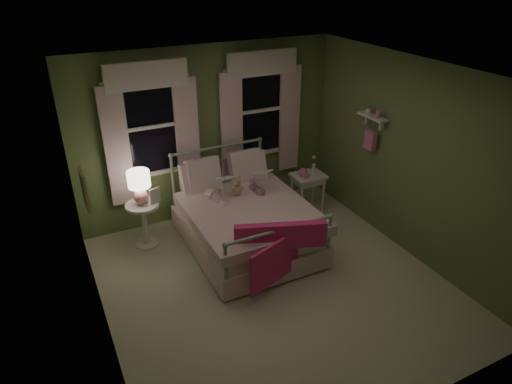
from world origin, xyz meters
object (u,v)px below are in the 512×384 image
child_right (250,171)px  table_lamp (139,184)px  nightstand_left (144,219)px  child_left (213,175)px  teddy_bear (236,187)px  bed (245,221)px  nightstand_right (308,181)px

child_right → table_lamp: 1.55m
nightstand_left → child_left: bearing=-12.2°
table_lamp → teddy_bear: bearing=-16.4°
child_left → teddy_bear: 0.37m
child_right → bed: bearing=53.1°
bed → child_left: (-0.28, 0.42, 0.59)m
nightstand_right → table_lamp: bearing=175.0°
teddy_bear → child_right: bearing=29.5°
child_left → nightstand_right: (1.57, -0.01, -0.42)m
bed → nightstand_right: (1.29, 0.41, 0.17)m
nightstand_left → nightstand_right: size_ratio=1.02×
teddy_bear → nightstand_right: bearing=6.6°
table_lamp → nightstand_right: 2.58m
bed → table_lamp: bearing=153.2°
child_left → table_lamp: 1.00m
child_left → child_right: (0.56, 0.00, -0.06)m
teddy_bear → child_left: bearing=150.5°
child_right → teddy_bear: bearing=26.2°
bed → child_right: size_ratio=3.00×
teddy_bear → nightstand_right: (1.29, 0.15, -0.24)m
teddy_bear → table_lamp: table_lamp is taller
child_right → nightstand_right: (1.01, -0.01, -0.36)m
bed → child_right: (0.28, 0.42, 0.52)m
bed → child_right: 0.73m
child_left → table_lamp: bearing=-12.9°
bed → child_left: child_left is taller
child_right → child_left: bearing=-3.3°
teddy_bear → nightstand_left: bearing=163.6°
child_right → table_lamp: bearing=-11.1°
bed → teddy_bear: size_ratio=6.78×
child_right → nightstand_left: size_ratio=1.04×
bed → table_lamp: (-1.25, 0.63, 0.57)m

